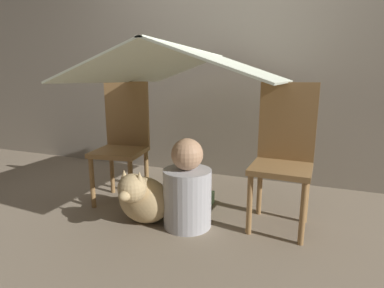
% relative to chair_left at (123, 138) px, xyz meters
% --- Properties ---
extents(ground_plane, '(8.80, 8.80, 0.00)m').
position_rel_chair_left_xyz_m(ground_plane, '(0.63, -0.27, -0.51)').
color(ground_plane, gray).
extents(wall_back, '(7.00, 0.05, 2.50)m').
position_rel_chair_left_xyz_m(wall_back, '(0.63, 0.90, 0.74)').
color(wall_back, gray).
rests_on(wall_back, ground_plane).
extents(chair_left, '(0.43, 0.43, 0.96)m').
position_rel_chair_left_xyz_m(chair_left, '(0.00, 0.00, 0.00)').
color(chair_left, olive).
rests_on(chair_left, ground_plane).
extents(chair_right, '(0.39, 0.39, 0.96)m').
position_rel_chair_left_xyz_m(chair_right, '(1.25, 0.00, 0.00)').
color(chair_right, olive).
rests_on(chair_right, ground_plane).
extents(sheet_canopy, '(1.24, 1.36, 0.22)m').
position_rel_chair_left_xyz_m(sheet_canopy, '(0.63, -0.08, 0.56)').
color(sheet_canopy, silver).
extents(person_front, '(0.32, 0.32, 0.60)m').
position_rel_chair_left_xyz_m(person_front, '(0.67, -0.27, -0.26)').
color(person_front, '#B2B2B7').
rests_on(person_front, ground_plane).
extents(dog, '(0.38, 0.40, 0.42)m').
position_rel_chair_left_xyz_m(dog, '(0.37, -0.36, -0.32)').
color(dog, tan).
rests_on(dog, ground_plane).
extents(floor_cushion, '(0.43, 0.35, 0.10)m').
position_rel_chair_left_xyz_m(floor_cushion, '(0.51, -0.01, -0.46)').
color(floor_cushion, '#7FB27F').
rests_on(floor_cushion, ground_plane).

